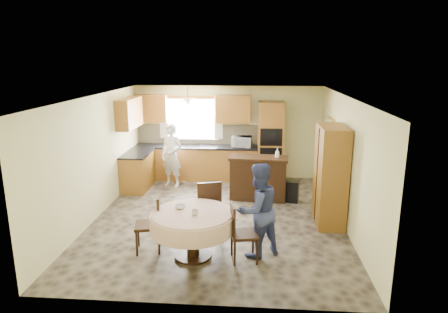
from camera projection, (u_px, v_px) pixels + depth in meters
floor at (218, 218)px, 8.26m from camera, size 5.00×6.00×0.01m
ceiling at (218, 96)px, 7.66m from camera, size 5.00×6.00×0.01m
wall_back at (228, 132)px, 10.86m from camera, size 5.00×0.02×2.50m
wall_front at (196, 218)px, 5.05m from camera, size 5.00×0.02×2.50m
wall_left at (96, 157)px, 8.15m from camera, size 0.02×6.00×2.50m
wall_right at (345, 162)px, 7.77m from camera, size 0.02×6.00×2.50m
window at (191, 119)px, 10.83m from camera, size 1.40×0.03×1.10m
curtain_left at (164, 117)px, 10.83m from camera, size 0.22×0.02×1.15m
curtain_right at (219, 118)px, 10.71m from camera, size 0.22×0.02×1.15m
base_cab_back at (196, 163)px, 10.83m from camera, size 3.30×0.60×0.88m
counter_back at (196, 147)px, 10.72m from camera, size 3.30×0.64×0.04m
base_cab_left at (138, 171)px, 10.06m from camera, size 0.60×1.20×0.88m
counter_left at (137, 153)px, 9.95m from camera, size 0.64×1.20×0.04m
backsplash at (197, 134)px, 10.93m from camera, size 3.30×0.02×0.55m
wall_cab_left at (151, 108)px, 10.70m from camera, size 0.85×0.33×0.72m
wall_cab_right at (233, 109)px, 10.53m from camera, size 0.90×0.33×0.72m
wall_cab_side at (129, 113)px, 9.72m from camera, size 0.33×1.20×0.72m
oven_tower at (271, 142)px, 10.52m from camera, size 0.66×0.62×2.12m
oven_upper at (271, 137)px, 10.17m from camera, size 0.56×0.01×0.45m
oven_lower at (271, 156)px, 10.29m from camera, size 0.56×0.01×0.45m
pendant at (188, 102)px, 10.24m from camera, size 0.36×0.36×0.18m
sideboard at (258, 179)px, 9.26m from camera, size 1.38×0.67×0.96m
space_heater at (291, 191)px, 9.14m from camera, size 0.41×0.33×0.50m
cupboard at (330, 176)px, 7.80m from camera, size 0.51×1.03×1.96m
dining_table at (192, 222)px, 6.50m from camera, size 1.38×1.38×0.79m
chair_left at (152, 220)px, 6.76m from camera, size 0.50×0.50×0.99m
chair_back at (208, 205)px, 7.32m from camera, size 0.58×0.58×1.07m
chair_right at (240, 230)px, 6.41m from camera, size 0.49×0.49×0.97m
framed_picture at (331, 129)px, 9.16m from camera, size 0.06×0.64×0.53m
microwave at (241, 142)px, 10.54m from camera, size 0.53×0.37×0.29m
person_sink at (172, 155)px, 10.12m from camera, size 0.69×0.58×1.62m
person_dining at (258, 210)px, 6.53m from camera, size 0.98×0.94×1.59m
bowl_sideboard at (249, 158)px, 9.15m from camera, size 0.30×0.30×0.06m
bottle_sideboard at (277, 154)px, 9.08m from camera, size 0.11×0.11×0.27m
cup_table at (195, 212)px, 6.34m from camera, size 0.13×0.13×0.09m
bowl_table at (180, 207)px, 6.62m from camera, size 0.20×0.20×0.05m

